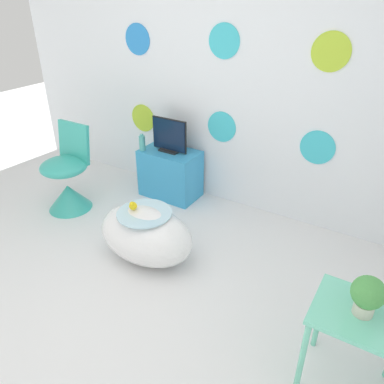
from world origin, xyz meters
TOP-DOWN VIEW (x-y plane):
  - ground_plane at (0.00, 0.00)m, footprint 12.00×12.00m
  - wall_back_dotted at (-0.00, 2.18)m, footprint 4.99×0.05m
  - bathtub at (-0.02, 0.98)m, footprint 0.82×0.52m
  - rubber_duck at (-0.10, 0.94)m, footprint 0.06×0.07m
  - chair at (-1.16, 1.21)m, footprint 0.44×0.44m
  - tv_cabinet at (-0.45, 1.95)m, footprint 0.59×0.36m
  - tv at (-0.45, 1.95)m, footprint 0.39×0.12m
  - vase at (-0.70, 1.83)m, footprint 0.06×0.06m
  - side_table at (1.59, 0.66)m, footprint 0.46×0.40m
  - potted_plant_left at (1.59, 0.66)m, footprint 0.16×0.16m

SIDE VIEW (x-z plane):
  - ground_plane at x=0.00m, z-range 0.00..0.00m
  - bathtub at x=-0.02m, z-range 0.00..0.45m
  - tv_cabinet at x=-0.45m, z-range 0.00..0.50m
  - chair at x=-1.16m, z-range -0.13..0.70m
  - side_table at x=1.59m, z-range 0.17..0.71m
  - rubber_duck at x=-0.10m, z-range 0.45..0.52m
  - vase at x=-0.70m, z-range 0.49..0.66m
  - tv at x=-0.45m, z-range 0.48..0.82m
  - potted_plant_left at x=1.59m, z-range 0.56..0.78m
  - wall_back_dotted at x=0.00m, z-range 0.00..2.60m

